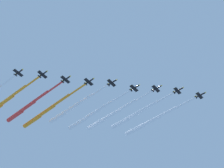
{
  "coord_description": "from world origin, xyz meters",
  "views": [
    {
      "loc": [
        -153.74,
        -15.36,
        -13.0
      ],
      "look_at": [
        0.0,
        0.0,
        169.26
      ],
      "focal_mm": 49.26,
      "sensor_mm": 36.0,
      "label": 1
    }
  ],
  "objects_px": {
    "jet_port_outer": "(45,112)",
    "jet_port_mid": "(91,115)",
    "jet_lead": "(150,122)",
    "jet_port_inner": "(134,115)",
    "jet_starboard_mid": "(70,109)",
    "jet_starboard_outer": "(27,107)",
    "jet_starboard_inner": "(110,115)",
    "jet_trail_port": "(6,101)"
  },
  "relations": [
    {
      "from": "jet_starboard_outer",
      "to": "jet_trail_port",
      "type": "xyz_separation_m",
      "value": [
        -6.01,
        16.6,
        2.67
      ]
    },
    {
      "from": "jet_starboard_outer",
      "to": "jet_starboard_mid",
      "type": "bearing_deg",
      "value": -76.54
    },
    {
      "from": "jet_lead",
      "to": "jet_port_outer",
      "type": "bearing_deg",
      "value": 103.29
    },
    {
      "from": "jet_lead",
      "to": "jet_port_mid",
      "type": "relative_size",
      "value": 1.05
    },
    {
      "from": "jet_lead",
      "to": "jet_starboard_inner",
      "type": "relative_size",
      "value": 1.03
    },
    {
      "from": "jet_port_inner",
      "to": "jet_port_mid",
      "type": "xyz_separation_m",
      "value": [
        -7.34,
        36.21,
        -3.38
      ]
    },
    {
      "from": "jet_port_inner",
      "to": "jet_starboard_outer",
      "type": "height_order",
      "value": "jet_port_inner"
    },
    {
      "from": "jet_starboard_inner",
      "to": "jet_port_outer",
      "type": "distance_m",
      "value": 55.3
    },
    {
      "from": "jet_starboard_mid",
      "to": "jet_lead",
      "type": "bearing_deg",
      "value": -73.23
    },
    {
      "from": "jet_lead",
      "to": "jet_port_inner",
      "type": "xyz_separation_m",
      "value": [
        -6.59,
        13.56,
        2.62
      ]
    },
    {
      "from": "jet_lead",
      "to": "jet_port_outer",
      "type": "xyz_separation_m",
      "value": [
        -20.67,
        87.53,
        0.24
      ]
    },
    {
      "from": "jet_lead",
      "to": "jet_starboard_inner",
      "type": "distance_m",
      "value": 34.76
    },
    {
      "from": "jet_port_mid",
      "to": "jet_starboard_outer",
      "type": "xyz_separation_m",
      "value": [
        -14.36,
        51.31,
        0.4
      ]
    },
    {
      "from": "jet_lead",
      "to": "jet_port_inner",
      "type": "bearing_deg",
      "value": 115.93
    },
    {
      "from": "jet_starboard_inner",
      "to": "jet_starboard_mid",
      "type": "relative_size",
      "value": 1.04
    },
    {
      "from": "jet_port_inner",
      "to": "jet_starboard_outer",
      "type": "xyz_separation_m",
      "value": [
        -21.7,
        87.51,
        -2.98
      ]
    },
    {
      "from": "jet_port_mid",
      "to": "jet_starboard_inner",
      "type": "bearing_deg",
      "value": -74.0
    },
    {
      "from": "jet_starboard_outer",
      "to": "jet_lead",
      "type": "bearing_deg",
      "value": -74.36
    },
    {
      "from": "jet_port_inner",
      "to": "jet_starboard_mid",
      "type": "distance_m",
      "value": 54.33
    },
    {
      "from": "jet_lead",
      "to": "jet_starboard_mid",
      "type": "distance_m",
      "value": 69.2
    },
    {
      "from": "jet_port_mid",
      "to": "jet_trail_port",
      "type": "xyz_separation_m",
      "value": [
        -20.37,
        67.91,
        3.08
      ]
    },
    {
      "from": "jet_port_outer",
      "to": "jet_starboard_outer",
      "type": "bearing_deg",
      "value": 119.37
    },
    {
      "from": "jet_starboard_inner",
      "to": "jet_trail_port",
      "type": "bearing_deg",
      "value": 106.56
    },
    {
      "from": "jet_port_inner",
      "to": "jet_starboard_outer",
      "type": "distance_m",
      "value": 90.21
    },
    {
      "from": "jet_starboard_inner",
      "to": "jet_trail_port",
      "type": "relative_size",
      "value": 1.05
    },
    {
      "from": "jet_port_inner",
      "to": "jet_port_outer",
      "type": "bearing_deg",
      "value": 100.78
    },
    {
      "from": "jet_trail_port",
      "to": "jet_starboard_mid",
      "type": "bearing_deg",
      "value": -74.42
    },
    {
      "from": "jet_port_mid",
      "to": "jet_trail_port",
      "type": "bearing_deg",
      "value": 106.7
    },
    {
      "from": "jet_lead",
      "to": "jet_port_mid",
      "type": "bearing_deg",
      "value": 105.64
    },
    {
      "from": "jet_port_outer",
      "to": "jet_port_mid",
      "type": "bearing_deg",
      "value": -79.88
    },
    {
      "from": "jet_port_outer",
      "to": "jet_trail_port",
      "type": "xyz_separation_m",
      "value": [
        -13.63,
        30.14,
        2.07
      ]
    },
    {
      "from": "jet_port_mid",
      "to": "jet_starboard_mid",
      "type": "relative_size",
      "value": 1.02
    },
    {
      "from": "jet_port_mid",
      "to": "jet_starboard_mid",
      "type": "height_order",
      "value": "jet_starboard_mid"
    },
    {
      "from": "jet_starboard_mid",
      "to": "jet_trail_port",
      "type": "distance_m",
      "value": 53.42
    },
    {
      "from": "jet_starboard_inner",
      "to": "jet_port_outer",
      "type": "bearing_deg",
      "value": 101.92
    },
    {
      "from": "jet_port_inner",
      "to": "jet_starboard_outer",
      "type": "relative_size",
      "value": 0.97
    },
    {
      "from": "jet_lead",
      "to": "jet_port_mid",
      "type": "distance_m",
      "value": 51.68
    },
    {
      "from": "jet_trail_port",
      "to": "jet_port_inner",
      "type": "bearing_deg",
      "value": -75.1
    },
    {
      "from": "jet_port_mid",
      "to": "jet_starboard_outer",
      "type": "bearing_deg",
      "value": 105.63
    },
    {
      "from": "jet_port_mid",
      "to": "jet_port_inner",
      "type": "bearing_deg",
      "value": -78.54
    },
    {
      "from": "jet_starboard_inner",
      "to": "jet_starboard_outer",
      "type": "bearing_deg",
      "value": 105.72
    },
    {
      "from": "jet_port_inner",
      "to": "jet_starboard_outer",
      "type": "bearing_deg",
      "value": 103.93
    }
  ]
}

